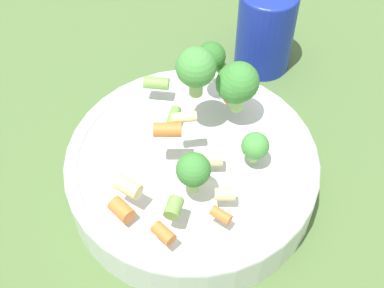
# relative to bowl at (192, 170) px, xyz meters

# --- Properties ---
(ground_plane) EXTENTS (3.00, 3.00, 0.00)m
(ground_plane) POSITION_rel_bowl_xyz_m (0.00, 0.00, -0.03)
(ground_plane) COLOR #4C6B38
(bowl) EXTENTS (0.25, 0.25, 0.05)m
(bowl) POSITION_rel_bowl_xyz_m (0.00, 0.00, 0.00)
(bowl) COLOR silver
(bowl) RESTS_ON ground_plane
(pasta_salad) EXTENTS (0.21, 0.14, 0.10)m
(pasta_salad) POSITION_rel_bowl_xyz_m (0.03, -0.02, 0.07)
(pasta_salad) COLOR #8CB766
(pasta_salad) RESTS_ON bowl
(cup) EXTENTS (0.07, 0.07, 0.11)m
(cup) POSITION_rel_bowl_xyz_m (0.20, -0.07, 0.03)
(cup) COLOR #192DAD
(cup) RESTS_ON ground_plane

